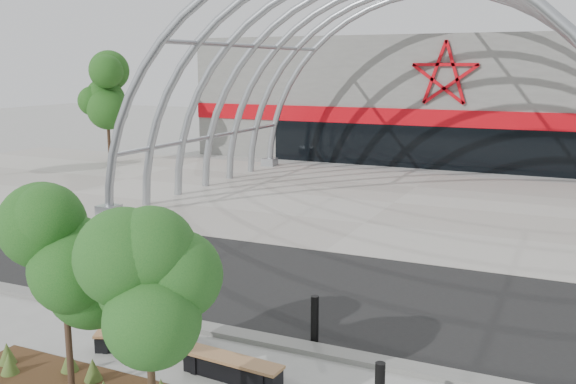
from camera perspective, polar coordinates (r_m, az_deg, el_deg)
name	(u,v)px	position (r m, az deg, el deg)	size (l,w,h in m)	color
ground	(218,328)	(15.75, -6.23, -11.93)	(140.00, 140.00, 0.00)	#969591
road	(281,283)	(18.63, -0.65, -8.11)	(140.00, 7.00, 0.02)	black
forecourt	(394,203)	(29.53, 9.37, -0.98)	(60.00, 17.00, 0.04)	#A59E94
kerb	(213,329)	(15.53, -6.71, -12.04)	(60.00, 0.50, 0.12)	slate
arena_building	(466,97)	(46.50, 15.51, 8.10)	(34.00, 15.24, 8.00)	slate
vault_canopy	(394,203)	(29.53, 9.37, -0.98)	(20.80, 15.80, 20.36)	#9DA3A8
planting_bed	(77,383)	(13.58, -18.27, -15.80)	(5.23, 1.66, 0.55)	#352414
street_tree_0	(63,255)	(12.37, -19.41, -5.32)	(1.70, 1.70, 3.88)	#342118
street_tree_1	(146,265)	(10.97, -12.47, -6.39)	(1.71, 1.71, 4.04)	#332515
bench_0	(140,342)	(14.83, -13.03, -12.85)	(1.96, 1.18, 0.41)	black
bench_1	(232,369)	(13.30, -5.00, -15.39)	(2.22, 0.65, 0.46)	black
bollard_0	(88,285)	(18.04, -17.38, -7.89)	(0.14, 0.14, 0.85)	black
bollard_1	(153,289)	(17.09, -11.90, -8.44)	(0.16, 0.16, 0.99)	black
bollard_2	(190,327)	(14.74, -8.70, -11.75)	(0.15, 0.15, 0.91)	black
bollard_3	(315,320)	(14.67, 2.39, -11.29)	(0.18, 0.18, 1.12)	black
bg_tree_0	(106,90)	(42.53, -15.85, 8.71)	(3.00, 3.00, 6.45)	black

